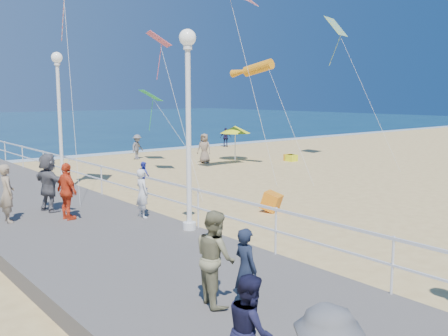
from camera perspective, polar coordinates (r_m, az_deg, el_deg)
ground at (r=17.38m, az=10.66°, el=-5.21°), size 160.00×160.00×0.00m
surf_line at (r=34.15m, az=-16.62°, el=1.28°), size 160.00×1.20×0.04m
boardwalk at (r=12.73m, az=-11.98°, el=-9.36°), size 5.00×44.00×0.40m
railing at (r=13.71m, az=-2.97°, el=-3.37°), size 0.05×42.00×0.55m
lamp_post_mid at (r=13.25m, az=-4.11°, el=6.72°), size 0.44×0.44×5.32m
lamp_post_far at (r=21.25m, az=-18.33°, el=6.94°), size 0.44×0.44×5.32m
woman_holding_toddler at (r=15.03m, az=-9.32°, el=-2.88°), size 0.38×0.55×1.47m
toddler_held at (r=15.14m, az=-9.16°, el=-0.79°), size 0.33×0.41×0.81m
spectator_0 at (r=8.65m, az=2.49°, el=-11.42°), size 0.38×0.54×1.42m
spectator_1 at (r=8.81m, az=-1.02°, el=-10.19°), size 0.83×0.95×1.67m
spectator_3 at (r=15.28m, az=-17.50°, el=-2.57°), size 0.53×1.03×1.68m
spectator_5 at (r=16.55m, az=-19.42°, el=-1.56°), size 0.89×1.78×1.84m
spectator_6 at (r=15.58m, az=-23.54°, el=-2.67°), size 0.42×0.62×1.69m
spectator_7 at (r=6.59m, az=3.00°, el=-17.94°), size 0.82×0.88×1.44m
beach_walker_a at (r=31.87m, az=-9.87°, el=2.39°), size 1.16×0.95×1.57m
beach_walker_b at (r=38.97m, az=0.21°, el=3.52°), size 0.85×0.89×1.49m
beach_walker_c at (r=29.65m, az=-2.27°, el=2.26°), size 0.90×1.02×1.77m
box_kite at (r=17.42m, az=5.45°, el=-4.06°), size 0.79×0.87×0.74m
beach_umbrella at (r=30.85m, az=1.28°, el=4.41°), size 1.90×1.90×2.14m
beach_chair_left at (r=31.02m, az=7.51°, el=1.19°), size 0.55×0.55×0.40m
beach_chair_right at (r=30.85m, az=7.73°, el=1.15°), size 0.55×0.55×0.40m
kite_windsock at (r=27.26m, az=3.96°, el=11.35°), size 1.06×3.00×1.15m
kite_diamond_pink at (r=23.97m, az=-7.47°, el=14.40°), size 1.36×1.46×0.65m
kite_diamond_multi at (r=31.69m, az=12.68°, el=15.50°), size 1.70×1.36×1.15m
kite_diamond_green at (r=29.93m, az=-8.39°, el=8.21°), size 1.49×1.59×0.66m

